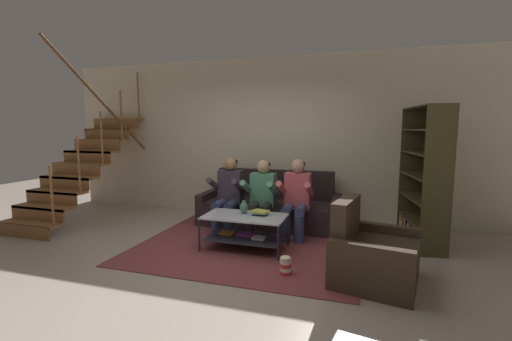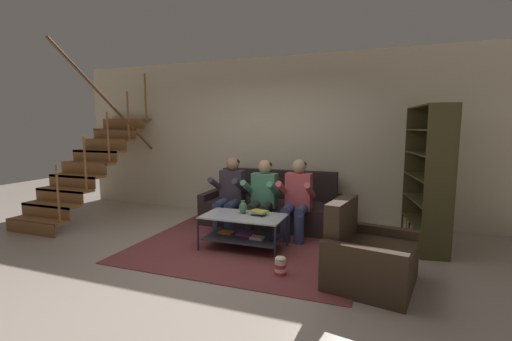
{
  "view_description": "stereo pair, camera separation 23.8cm",
  "coord_description": "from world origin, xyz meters",
  "views": [
    {
      "loc": [
        1.58,
        -3.68,
        1.64
      ],
      "look_at": [
        0.14,
        0.94,
        1.03
      ],
      "focal_mm": 24.0,
      "sensor_mm": 36.0,
      "label": 1
    },
    {
      "loc": [
        1.8,
        -3.61,
        1.64
      ],
      "look_at": [
        0.14,
        0.94,
        1.03
      ],
      "focal_mm": 24.0,
      "sensor_mm": 36.0,
      "label": 2
    }
  ],
  "objects": [
    {
      "name": "ground",
      "position": [
        0.0,
        0.0,
        0.0
      ],
      "size": [
        16.8,
        16.8,
        0.0
      ],
      "primitive_type": "plane",
      "color": "#AB9B8F"
    },
    {
      "name": "armchair",
      "position": [
        1.72,
        0.04,
        0.28
      ],
      "size": [
        0.98,
        1.05,
        0.87
      ],
      "color": "#392B1E",
      "rests_on": "ground"
    },
    {
      "name": "back_partition",
      "position": [
        0.0,
        2.46,
        1.45
      ],
      "size": [
        8.4,
        0.12,
        2.9
      ],
      "primitive_type": "cube",
      "color": "beige",
      "rests_on": "ground"
    },
    {
      "name": "book_stack",
      "position": [
        0.29,
        0.65,
        0.5
      ],
      "size": [
        0.26,
        0.22,
        0.06
      ],
      "color": "#241C34",
      "rests_on": "coffee_table"
    },
    {
      "name": "vase",
      "position": [
        0.05,
        0.65,
        0.55
      ],
      "size": [
        0.11,
        0.11,
        0.18
      ],
      "color": "#42704F",
      "rests_on": "coffee_table"
    },
    {
      "name": "couch",
      "position": [
        0.12,
        1.82,
        0.29
      ],
      "size": [
        2.32,
        0.91,
        0.9
      ],
      "color": "#2C2022",
      "rests_on": "ground"
    },
    {
      "name": "person_seated_left",
      "position": [
        -0.42,
        1.27,
        0.63
      ],
      "size": [
        0.5,
        0.58,
        1.17
      ],
      "color": "navy",
      "rests_on": "ground"
    },
    {
      "name": "area_rug",
      "position": [
        0.11,
        1.05,
        0.01
      ],
      "size": [
        3.0,
        3.2,
        0.01
      ],
      "color": "brown",
      "rests_on": "ground"
    },
    {
      "name": "staircase_run",
      "position": [
        -3.19,
        1.3,
        1.13
      ],
      "size": [
        1.05,
        2.68,
        2.95
      ],
      "color": "#946033",
      "rests_on": "ground"
    },
    {
      "name": "person_seated_middle",
      "position": [
        0.12,
        1.27,
        0.62
      ],
      "size": [
        0.5,
        0.58,
        1.14
      ],
      "color": "#272B2A",
      "rests_on": "ground"
    },
    {
      "name": "person_seated_right",
      "position": [
        0.67,
        1.27,
        0.63
      ],
      "size": [
        0.5,
        0.58,
        1.17
      ],
      "color": "navy",
      "rests_on": "ground"
    },
    {
      "name": "coffee_table",
      "position": [
        0.11,
        0.55,
        0.3
      ],
      "size": [
        1.11,
        0.61,
        0.46
      ],
      "color": "silver",
      "rests_on": "ground"
    },
    {
      "name": "popcorn_tub",
      "position": [
        0.8,
        -0.09,
        0.11
      ],
      "size": [
        0.13,
        0.13,
        0.22
      ],
      "color": "red",
      "rests_on": "ground"
    },
    {
      "name": "bookshelf",
      "position": [
        2.44,
        1.57,
        0.76
      ],
      "size": [
        0.52,
        1.18,
        1.93
      ],
      "color": "#423C1F",
      "rests_on": "ground"
    }
  ]
}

